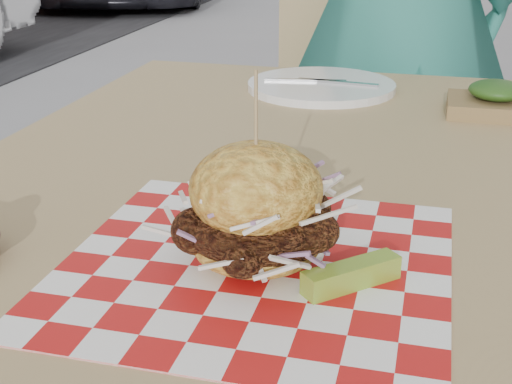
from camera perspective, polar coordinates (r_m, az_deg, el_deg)
patio_table at (r=0.95m, az=0.78°, el=-2.55°), size 0.80×1.20×0.75m
patio_chair at (r=1.87m, az=7.15°, el=5.91°), size 0.48×0.49×0.95m
paper_liner at (r=0.68m, az=0.00°, el=-5.79°), size 0.36×0.36×0.00m
sandwich at (r=0.66m, az=0.00°, el=-1.74°), size 0.16×0.16×0.19m
pickle_spear at (r=0.64m, az=7.65°, el=-6.60°), size 0.08×0.08×0.02m
place_setting at (r=1.32m, az=5.25°, el=8.45°), size 0.27×0.27×0.02m
kraft_tray at (r=1.22m, az=18.63°, el=6.93°), size 0.15×0.12×0.06m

